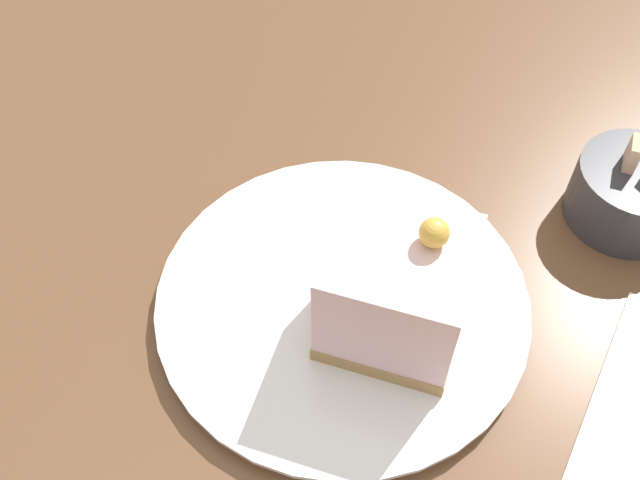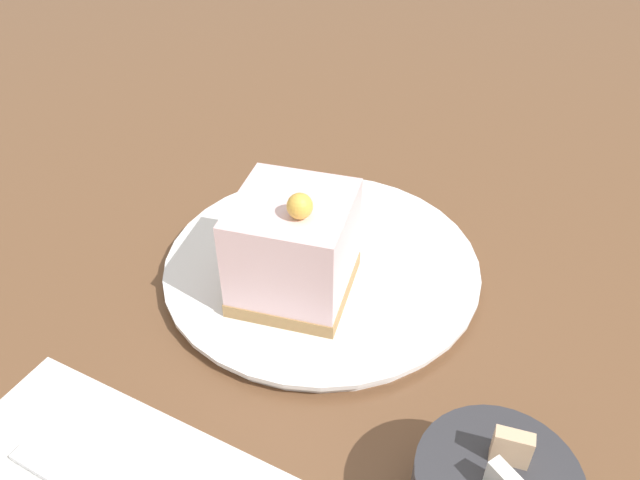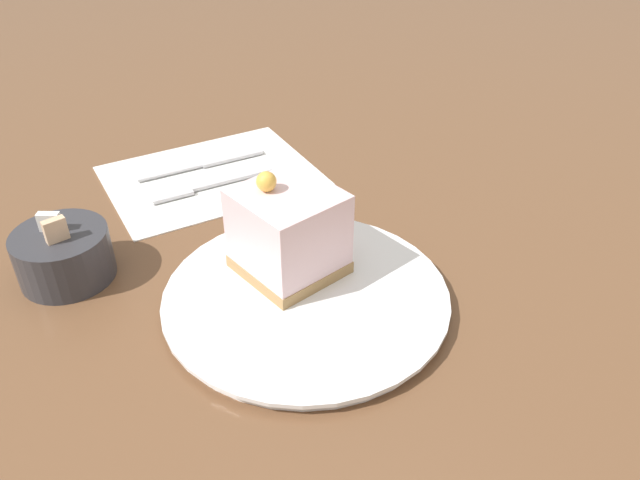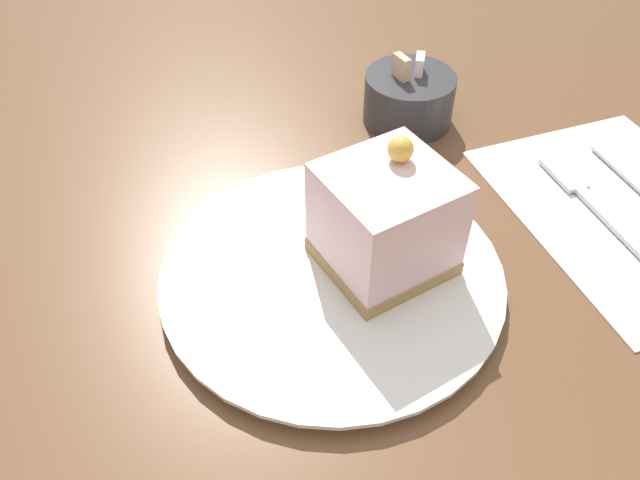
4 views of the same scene
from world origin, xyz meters
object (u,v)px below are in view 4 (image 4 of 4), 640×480
object	(u,v)px
cake_slice	(386,220)
fork	(592,202)
sugar_bowl	(409,98)
plate	(332,275)

from	to	relation	value
cake_slice	fork	bearing A→B (deg)	-9.07
fork	sugar_bowl	bearing A→B (deg)	119.04
cake_slice	fork	size ratio (longest dim) A/B	0.68
plate	sugar_bowl	xyz separation A→B (m)	(0.12, 0.20, 0.02)
plate	sugar_bowl	world-z (taller)	sugar_bowl
fork	sugar_bowl	size ratio (longest dim) A/B	1.82
plate	fork	bearing A→B (deg)	8.35
sugar_bowl	fork	bearing A→B (deg)	-54.90
fork	sugar_bowl	xyz separation A→B (m)	(-0.11, 0.16, 0.02)
plate	sugar_bowl	bearing A→B (deg)	57.56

